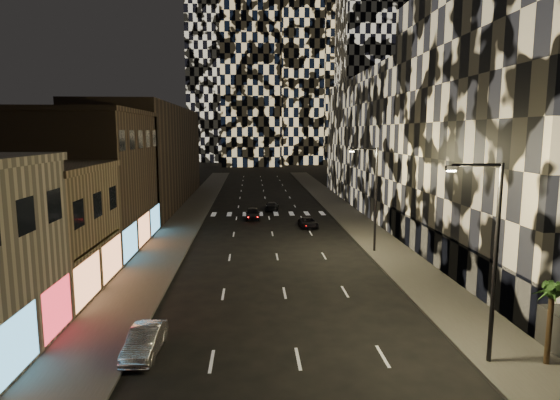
{
  "coord_description": "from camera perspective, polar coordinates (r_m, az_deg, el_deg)",
  "views": [
    {
      "loc": [
        -2.08,
        -9.35,
        10.45
      ],
      "look_at": [
        -0.23,
        21.11,
        6.0
      ],
      "focal_mm": 30.0,
      "sensor_mm": 36.0,
      "label": 1
    }
  ],
  "objects": [
    {
      "name": "retail_tan",
      "position": [
        34.43,
        -29.14,
        -3.57
      ],
      "size": [
        10.0,
        10.0,
        8.0
      ],
      "primitive_type": "cube",
      "color": "#856C50",
      "rests_on": "ground"
    },
    {
      "name": "midrise_filler_right",
      "position": [
        69.94,
        15.04,
        6.82
      ],
      "size": [
        16.0,
        40.0,
        18.0
      ],
      "primitive_type": "cube",
      "color": "#232326",
      "rests_on": "ground"
    },
    {
      "name": "midrise_right",
      "position": [
        40.42,
        29.96,
        7.98
      ],
      "size": [
        16.0,
        25.0,
        22.0
      ],
      "primitive_type": "cube",
      "color": "#232326",
      "rests_on": "ground"
    },
    {
      "name": "sidewalk_left",
      "position": [
        60.77,
        -10.91,
        -1.69
      ],
      "size": [
        4.0,
        120.0,
        0.15
      ],
      "primitive_type": "cube",
      "color": "#47443F",
      "rests_on": "ground"
    },
    {
      "name": "car_dark_rightlane",
      "position": [
        51.67,
        3.46,
        -2.79
      ],
      "size": [
        2.08,
        3.98,
        1.07
      ],
      "primitive_type": "imported",
      "rotation": [
        0.0,
        0.0,
        0.08
      ],
      "color": "black",
      "rests_on": "ground"
    },
    {
      "name": "car_silver_parked",
      "position": [
        23.96,
        -16.15,
        -16.21
      ],
      "size": [
        1.53,
        3.96,
        1.29
      ],
      "primitive_type": "imported",
      "rotation": [
        0.0,
        0.0,
        -0.04
      ],
      "color": "#9A999F",
      "rests_on": "ground"
    },
    {
      "name": "streetlight_near",
      "position": [
        22.56,
        24.3,
        -5.51
      ],
      "size": [
        2.55,
        0.25,
        9.0
      ],
      "color": "black",
      "rests_on": "sidewalk_right"
    },
    {
      "name": "streetlight_far",
      "position": [
        41.02,
        11.29,
        1.0
      ],
      "size": [
        2.55,
        0.25,
        9.0
      ],
      "color": "black",
      "rests_on": "sidewalk_right"
    },
    {
      "name": "sidewalk_right",
      "position": [
        61.45,
        7.92,
        -1.51
      ],
      "size": [
        4.0,
        120.0,
        0.15
      ],
      "primitive_type": "cube",
      "color": "#47443F",
      "rests_on": "ground"
    },
    {
      "name": "car_dark_oncoming",
      "position": [
        62.8,
        -0.99,
        -0.75
      ],
      "size": [
        2.1,
        4.18,
        1.17
      ],
      "primitive_type": "imported",
      "rotation": [
        0.0,
        0.0,
        3.02
      ],
      "color": "black",
      "rests_on": "ground"
    },
    {
      "name": "palm_tree",
      "position": [
        24.17,
        30.23,
        -10.14
      ],
      "size": [
        1.93,
        1.91,
        3.78
      ],
      "color": "#47331E",
      "rests_on": "sidewalk_right"
    },
    {
      "name": "curb_left",
      "position": [
        60.53,
        -8.94,
        -1.68
      ],
      "size": [
        0.2,
        120.0,
        0.15
      ],
      "primitive_type": "cube",
      "color": "#4C4C47",
      "rests_on": "ground"
    },
    {
      "name": "car_dark_midlane",
      "position": [
        56.44,
        -3.34,
        -1.65
      ],
      "size": [
        1.71,
        4.22,
        1.43
      ],
      "primitive_type": "imported",
      "rotation": [
        0.0,
        0.0,
        0.0
      ],
      "color": "black",
      "rests_on": "ground"
    },
    {
      "name": "retail_brown",
      "position": [
        45.59,
        -22.57,
        2.06
      ],
      "size": [
        10.0,
        15.0,
        12.0
      ],
      "primitive_type": "cube",
      "color": "#443527",
      "rests_on": "ground"
    },
    {
      "name": "retail_filler_left",
      "position": [
        71.02,
        -15.66,
        5.2
      ],
      "size": [
        10.0,
        40.0,
        14.0
      ],
      "primitive_type": "cube",
      "color": "#443527",
      "rests_on": "ground"
    },
    {
      "name": "curb_right",
      "position": [
        61.07,
        5.99,
        -1.53
      ],
      "size": [
        0.2,
        120.0,
        0.15
      ],
      "primitive_type": "cube",
      "color": "#4C4C47",
      "rests_on": "ground"
    },
    {
      "name": "midrise_base",
      "position": [
        37.85,
        19.07,
        -5.85
      ],
      "size": [
        0.6,
        25.0,
        3.0
      ],
      "primitive_type": "cube",
      "color": "#383838",
      "rests_on": "ground"
    },
    {
      "name": "tower_center_low",
      "position": [
        153.88,
        -3.61,
        22.21
      ],
      "size": [
        18.0,
        18.0,
        95.0
      ],
      "primitive_type": "cube",
      "color": "black",
      "rests_on": "ground"
    }
  ]
}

